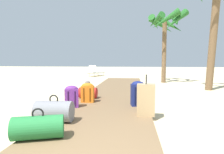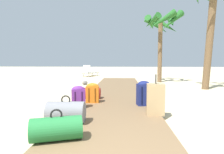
# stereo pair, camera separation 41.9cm
# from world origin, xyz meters

# --- Properties ---
(ground_plane) EXTENTS (60.00, 60.00, 0.00)m
(ground_plane) POSITION_xyz_m (0.00, 4.22, 0.00)
(ground_plane) COLOR beige
(boardwalk) EXTENTS (1.93, 10.55, 0.08)m
(boardwalk) POSITION_xyz_m (0.00, 5.27, 0.04)
(boardwalk) COLOR brown
(boardwalk) RESTS_ON ground
(duffel_bag_green) EXTENTS (0.75, 0.52, 0.44)m
(duffel_bag_green) POSITION_xyz_m (-0.70, 1.13, 0.24)
(duffel_bag_green) COLOR #237538
(duffel_bag_green) RESTS_ON boardwalk
(backpack_purple) EXTENTS (0.35, 0.27, 0.51)m
(backpack_purple) POSITION_xyz_m (-0.82, 2.94, 0.35)
(backpack_purple) COLOR #6B2D84
(backpack_purple) RESTS_ON boardwalk
(duffel_bag_grey) EXTENTS (0.66, 0.39, 0.49)m
(duffel_bag_grey) POSITION_xyz_m (-0.79, 1.88, 0.27)
(duffel_bag_grey) COLOR slate
(duffel_bag_grey) RESTS_ON boardwalk
(backpack_navy) EXTENTS (0.35, 0.32, 0.60)m
(backpack_navy) POSITION_xyz_m (0.71, 3.29, 0.39)
(backpack_navy) COLOR navy
(backpack_navy) RESTS_ON boardwalk
(duffel_bag_red) EXTENTS (0.52, 0.33, 0.42)m
(duffel_bag_red) POSITION_xyz_m (-0.70, 4.06, 0.24)
(duffel_bag_red) COLOR red
(duffel_bag_red) RESTS_ON boardwalk
(suitcase_tan) EXTENTS (0.37, 0.26, 0.81)m
(suitcase_tan) POSITION_xyz_m (0.85, 2.47, 0.39)
(suitcase_tan) COLOR tan
(suitcase_tan) RESTS_ON boardwalk
(backpack_orange) EXTENTS (0.33, 0.22, 0.51)m
(backpack_orange) POSITION_xyz_m (-0.59, 3.52, 0.35)
(backpack_orange) COLOR orange
(backpack_orange) RESTS_ON boardwalk
(palm_tree_far_right) EXTENTS (2.07, 2.38, 3.71)m
(palm_tree_far_right) POSITION_xyz_m (2.25, 9.05, 2.96)
(palm_tree_far_right) COLOR brown
(palm_tree_far_right) RESTS_ON ground
(lounge_chair) EXTENTS (1.20, 1.61, 0.82)m
(lounge_chair) POSITION_xyz_m (-2.26, 12.72, 0.33)
(lounge_chair) COLOR white
(lounge_chair) RESTS_ON ground
(rock_left_near) EXTENTS (0.34, 0.33, 0.20)m
(rock_left_near) POSITION_xyz_m (-1.61, 7.69, 0.10)
(rock_left_near) COLOR slate
(rock_left_near) RESTS_ON ground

